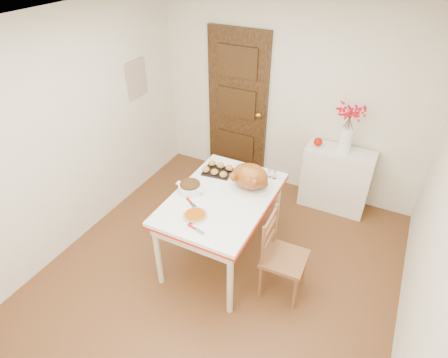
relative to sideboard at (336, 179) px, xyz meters
The scene contains 20 objects.
floor 1.98m from the sideboard, 113.52° to the right, with size 3.50×4.00×0.00m, color brown.
ceiling 2.85m from the sideboard, 113.52° to the right, with size 3.50×4.00×0.00m, color white.
wall_back 1.16m from the sideboard, 164.15° to the left, with size 3.50×0.00×2.50m, color silver.
wall_left 3.20m from the sideboard, 144.81° to the right, with size 0.00×4.00×2.50m, color silver.
wall_right 2.20m from the sideboard, 61.28° to the right, with size 0.00×4.00×2.50m, color silver.
door_back 1.61m from the sideboard, behind, with size 0.85×0.06×2.06m, color black.
photo_board 2.79m from the sideboard, 166.96° to the right, with size 0.03×0.35×0.45m, color tan.
sideboard is the anchor object (origin of this frame).
kitchen_table 1.71m from the sideboard, 120.86° to the right, with size 0.95×1.39×0.83m, color white, non-canonical shape.
chair_oak 1.61m from the sideboard, 94.47° to the right, with size 0.40×0.40×0.91m, color brown, non-canonical shape.
berry_vase 0.73m from the sideboard, ahead, with size 0.33×0.33×0.65m, color white, non-canonical shape.
apple 0.55m from the sideboard, behind, with size 0.11×0.11×0.11m, color #B10D00.
turkey_platter 1.51m from the sideboard, 119.13° to the right, with size 0.44×0.35×0.28m, color #904017, non-canonical shape.
pumpkin_pie 2.14m from the sideboard, 117.05° to the right, with size 0.22×0.22×0.05m, color #A14505.
stuffing_dish 2.00m from the sideboard, 128.08° to the right, with size 0.31×0.24×0.12m, color #49290F, non-canonical shape.
rolls_tray 1.63m from the sideboard, 135.28° to the right, with size 0.30×0.24×0.08m, color #AF7737, non-canonical shape.
pie_server 2.22m from the sideboard, 113.15° to the right, with size 0.20×0.06×0.01m, color silver, non-canonical shape.
carving_knife 2.06m from the sideboard, 121.53° to the right, with size 0.27×0.06×0.01m, color silver, non-canonical shape.
drinking_glass 1.32m from the sideboard, 129.53° to the right, with size 0.06×0.06×0.11m, color white.
shaker_pair 1.17m from the sideboard, 120.52° to the right, with size 0.10×0.04×0.10m, color white, non-canonical shape.
Camera 1 is at (1.26, -2.34, 3.10)m, focal length 30.02 mm.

